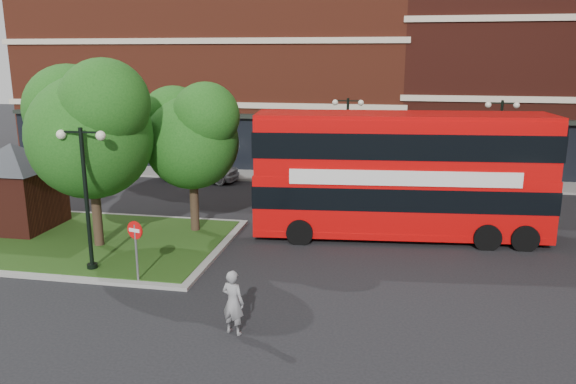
% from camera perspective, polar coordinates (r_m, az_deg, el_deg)
% --- Properties ---
extents(ground, '(120.00, 120.00, 0.00)m').
position_cam_1_polar(ground, '(18.49, -4.33, -9.50)').
color(ground, black).
rests_on(ground, ground).
extents(pavement_far, '(44.00, 3.00, 0.12)m').
position_cam_1_polar(pavement_far, '(33.97, 2.82, 1.48)').
color(pavement_far, slate).
rests_on(pavement_far, ground).
extents(terrace_far_left, '(26.00, 12.00, 14.00)m').
position_cam_1_polar(terrace_far_left, '(42.27, -6.70, 13.30)').
color(terrace_far_left, maroon).
rests_on(terrace_far_left, ground).
extents(terrace_far_right, '(18.00, 12.00, 16.00)m').
position_cam_1_polar(terrace_far_right, '(41.50, 24.64, 13.55)').
color(terrace_far_right, '#471911').
rests_on(terrace_far_right, ground).
extents(traffic_island, '(12.60, 7.60, 0.15)m').
position_cam_1_polar(traffic_island, '(24.16, -21.13, -4.58)').
color(traffic_island, gray).
rests_on(traffic_island, ground).
extents(kiosk, '(6.51, 6.51, 3.60)m').
position_cam_1_polar(kiosk, '(26.08, -26.05, 1.36)').
color(kiosk, '#471911').
rests_on(kiosk, traffic_island).
extents(tree_island_west, '(5.40, 4.71, 7.21)m').
position_cam_1_polar(tree_island_west, '(22.10, -19.64, 6.49)').
color(tree_island_west, '#2D2116').
rests_on(tree_island_west, ground).
extents(tree_island_east, '(4.46, 3.90, 6.29)m').
position_cam_1_polar(tree_island_east, '(23.11, -9.91, 5.99)').
color(tree_island_east, '#2D2116').
rests_on(tree_island_east, ground).
extents(lamp_island, '(1.72, 0.36, 5.00)m').
position_cam_1_polar(lamp_island, '(19.87, -19.85, -0.04)').
color(lamp_island, black).
rests_on(lamp_island, ground).
extents(lamp_far_left, '(1.72, 0.36, 5.00)m').
position_cam_1_polar(lamp_far_left, '(31.31, 6.02, 5.51)').
color(lamp_far_left, black).
rests_on(lamp_far_left, ground).
extents(lamp_far_right, '(1.72, 0.36, 5.00)m').
position_cam_1_polar(lamp_far_right, '(31.69, 20.64, 4.80)').
color(lamp_far_right, black).
rests_on(lamp_far_right, ground).
extents(bus, '(11.83, 3.77, 4.44)m').
position_cam_1_polar(bus, '(22.91, 11.36, 2.49)').
color(bus, '#C40707').
rests_on(bus, ground).
extents(woman, '(0.75, 0.61, 1.79)m').
position_cam_1_polar(woman, '(15.25, -5.61, -11.09)').
color(woman, gray).
rests_on(woman, ground).
extents(car_silver, '(4.64, 2.10, 1.55)m').
position_cam_1_polar(car_silver, '(33.44, -8.86, 2.38)').
color(car_silver, '#A9ABB0').
rests_on(car_silver, ground).
extents(car_white, '(4.67, 1.88, 1.51)m').
position_cam_1_polar(car_white, '(33.07, 7.88, 2.25)').
color(car_white, silver).
rests_on(car_white, ground).
extents(no_entry_sign, '(0.58, 0.21, 2.15)m').
position_cam_1_polar(no_entry_sign, '(18.68, -15.23, -4.69)').
color(no_entry_sign, slate).
rests_on(no_entry_sign, ground).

